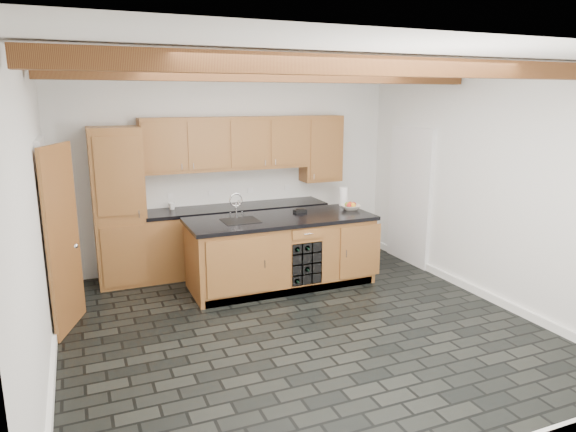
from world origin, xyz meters
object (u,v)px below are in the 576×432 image
Objects in this scene: island at (282,251)px; kitchen_scale at (300,211)px; paper_towel at (343,197)px; fruit_bowl at (351,207)px.

island is 13.73× the size of kitchen_scale.
island is at bearing -162.64° from paper_towel.
fruit_bowl is (1.07, 0.08, 0.50)m from island.
kitchen_scale is 0.67× the size of paper_towel.
paper_towel reaches higher than kitchen_scale.
kitchen_scale reaches higher than island.
fruit_bowl is at bearing -14.08° from kitchen_scale.
paper_towel reaches higher than island.
island is 0.63m from kitchen_scale.
kitchen_scale is 0.74m from fruit_bowl.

